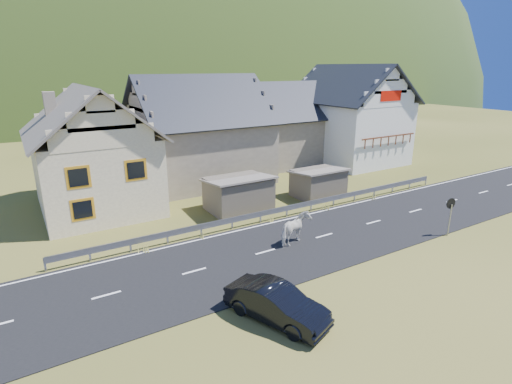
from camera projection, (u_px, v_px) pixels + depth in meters
ground at (324, 236)px, 22.85m from camera, size 160.00×160.00×0.00m
road at (324, 236)px, 22.85m from camera, size 60.00×7.00×0.04m
lane_markings at (324, 236)px, 22.84m from camera, size 60.00×6.60×0.01m
guardrail at (287, 208)px, 25.68m from camera, size 28.10×0.09×0.75m
shed_left at (238, 194)px, 26.83m from camera, size 4.30×3.30×2.40m
shed_right at (318, 183)px, 29.67m from camera, size 3.80×2.90×2.20m
house_cream at (92, 145)px, 26.36m from camera, size 7.80×9.80×8.30m
house_stone_a at (199, 125)px, 33.19m from camera, size 10.80×9.80×8.90m
house_stone_b at (284, 120)px, 39.90m from camera, size 9.80×8.80×8.10m
house_white at (350, 111)px, 40.18m from camera, size 8.80×10.80×9.70m
mountain at (65, 136)px, 178.03m from camera, size 440.00×280.00×260.00m
horse at (296, 229)px, 21.62m from camera, size 1.57×2.20×1.69m
car at (276, 304)px, 15.14m from camera, size 2.87×4.43×1.38m
traffic_mirror at (450, 208)px, 22.52m from camera, size 0.62×0.21×2.25m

